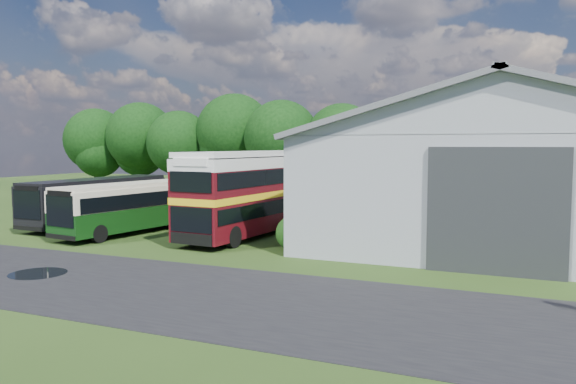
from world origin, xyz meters
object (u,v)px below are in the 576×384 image
at_px(bus_green_single, 137,206).
at_px(bus_dark_single, 98,200).
at_px(bus_maroon_double, 251,194).
at_px(storage_shed, 509,161).

relative_size(bus_green_single, bus_dark_single, 1.00).
distance_m(bus_green_single, bus_dark_single, 4.69).
height_order(bus_green_single, bus_maroon_double, bus_maroon_double).
height_order(storage_shed, bus_dark_single, storage_shed).
relative_size(bus_green_single, bus_maroon_double, 0.96).
distance_m(storage_shed, bus_dark_single, 25.40).
bearing_deg(storage_shed, bus_dark_single, -163.78).
relative_size(bus_maroon_double, bus_dark_single, 1.04).
distance_m(storage_shed, bus_maroon_double, 15.08).
relative_size(storage_shed, bus_green_single, 2.31).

